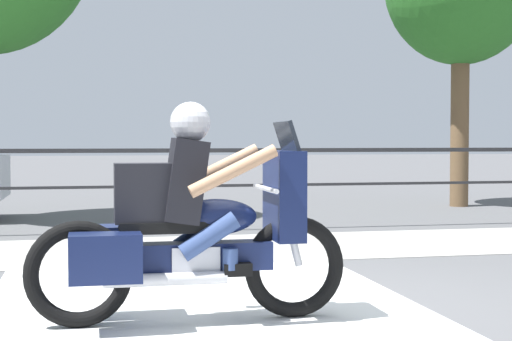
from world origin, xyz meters
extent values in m
plane|color=#565659|center=(0.00, 0.00, 0.00)|extent=(120.00, 120.00, 0.00)
cube|color=#A8A59E|center=(0.00, 3.40, 0.01)|extent=(44.00, 2.40, 0.01)
cube|color=silver|center=(-0.68, -0.20, 0.00)|extent=(3.37, 6.00, 0.01)
cube|color=#232326|center=(0.00, 5.16, 1.16)|extent=(36.00, 0.04, 0.06)
cube|color=#232326|center=(0.00, 5.16, 0.65)|extent=(36.00, 0.03, 0.04)
cylinder|color=#232326|center=(0.00, 5.16, 0.59)|extent=(0.05, 0.05, 1.19)
torus|color=black|center=(-0.08, -0.33, 0.37)|extent=(0.75, 0.11, 0.75)
torus|color=black|center=(-1.63, -0.33, 0.37)|extent=(0.75, 0.11, 0.75)
cube|color=#141E47|center=(-0.85, -0.33, 0.47)|extent=(1.18, 0.22, 0.20)
cube|color=silver|center=(-0.82, -0.33, 0.42)|extent=(0.34, 0.26, 0.26)
ellipsoid|color=#141E47|center=(-0.67, -0.33, 0.75)|extent=(0.61, 0.30, 0.26)
cube|color=black|center=(-1.01, -0.33, 0.69)|extent=(0.68, 0.28, 0.08)
cube|color=#141E47|center=(-0.16, -0.33, 0.90)|extent=(0.20, 0.54, 0.65)
cube|color=#1E232B|center=(-0.14, -0.33, 1.33)|extent=(0.10, 0.46, 0.24)
cylinder|color=silver|center=(-0.30, -0.33, 0.95)|extent=(0.04, 0.70, 0.04)
cylinder|color=silver|center=(-1.04, -0.49, 0.34)|extent=(0.85, 0.09, 0.09)
cube|color=#141E47|center=(-1.45, -0.57, 0.52)|extent=(0.48, 0.28, 0.32)
cube|color=#141E47|center=(-1.45, -0.09, 0.52)|extent=(0.48, 0.28, 0.32)
cylinder|color=silver|center=(-0.11, -0.33, 0.64)|extent=(0.18, 0.06, 0.53)
cube|color=black|center=(-0.88, -0.33, 1.02)|extent=(0.32, 0.36, 0.61)
sphere|color=tan|center=(-0.84, -0.33, 1.41)|extent=(0.23, 0.23, 0.23)
sphere|color=#B7B7BC|center=(-0.84, -0.33, 1.43)|extent=(0.29, 0.29, 0.29)
cylinder|color=#33477A|center=(-0.73, -0.48, 0.63)|extent=(0.44, 0.13, 0.34)
cylinder|color=#33477A|center=(-0.58, -0.48, 0.47)|extent=(0.11, 0.11, 0.15)
cube|color=black|center=(-0.53, -0.48, 0.39)|extent=(0.20, 0.10, 0.09)
cylinder|color=#33477A|center=(-0.73, -0.18, 0.63)|extent=(0.44, 0.13, 0.34)
cylinder|color=#33477A|center=(-0.58, -0.18, 0.47)|extent=(0.11, 0.11, 0.15)
cube|color=black|center=(-0.53, -0.18, 0.39)|extent=(0.20, 0.10, 0.09)
cylinder|color=tan|center=(-0.59, -0.63, 1.10)|extent=(0.63, 0.09, 0.36)
cylinder|color=tan|center=(-0.59, -0.03, 1.10)|extent=(0.63, 0.09, 0.36)
cube|color=black|center=(-1.18, -0.33, 0.93)|extent=(0.39, 0.25, 0.42)
cylinder|color=brown|center=(5.57, 8.30, 1.59)|extent=(0.35, 0.35, 3.18)
camera|label=1|loc=(-1.56, -5.87, 1.31)|focal=55.00mm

